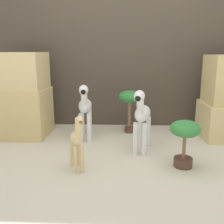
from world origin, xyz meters
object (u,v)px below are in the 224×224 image
at_px(potted_palm_front, 130,100).
at_px(potted_palm_back, 185,135).
at_px(zebra_left, 85,107).
at_px(zebra_right, 142,115).
at_px(giraffe_figurine, 77,140).

bearing_deg(potted_palm_front, potted_palm_back, -65.23).
bearing_deg(zebra_left, zebra_right, -29.94).
xyz_separation_m(zebra_left, potted_palm_front, (0.56, 0.30, 0.04)).
bearing_deg(potted_palm_back, giraffe_figurine, -172.69).
relative_size(giraffe_figurine, potted_palm_front, 0.96).
relative_size(giraffe_figurine, potted_palm_back, 1.20).
distance_m(zebra_left, potted_palm_front, 0.64).
bearing_deg(giraffe_figurine, potted_palm_back, 7.31).
bearing_deg(zebra_right, zebra_left, 150.06).
bearing_deg(potted_palm_back, zebra_right, 134.75).
distance_m(zebra_right, giraffe_figurine, 0.81).
bearing_deg(giraffe_figurine, potted_palm_front, 67.14).
relative_size(zebra_left, potted_palm_front, 1.24).
relative_size(zebra_left, giraffe_figurine, 1.29).
xyz_separation_m(zebra_right, potted_palm_front, (-0.12, 0.69, 0.04)).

